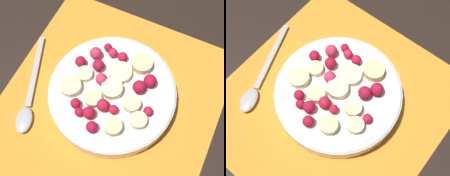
# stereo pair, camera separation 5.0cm
# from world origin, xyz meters

# --- Properties ---
(ground_plane) EXTENTS (3.00, 3.00, 0.00)m
(ground_plane) POSITION_xyz_m (0.00, 0.00, 0.00)
(ground_plane) COLOR black
(placemat) EXTENTS (0.38, 0.36, 0.01)m
(placemat) POSITION_xyz_m (0.00, 0.00, 0.00)
(placemat) COLOR orange
(placemat) RESTS_ON ground_plane
(fruit_bowl) EXTENTS (0.21, 0.21, 0.05)m
(fruit_bowl) POSITION_xyz_m (0.01, 0.00, 0.03)
(fruit_bowl) COLOR white
(fruit_bowl) RESTS_ON placemat
(spoon) EXTENTS (0.18, 0.08, 0.01)m
(spoon) POSITION_xyz_m (-0.06, 0.12, 0.01)
(spoon) COLOR #B2B2B7
(spoon) RESTS_ON placemat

